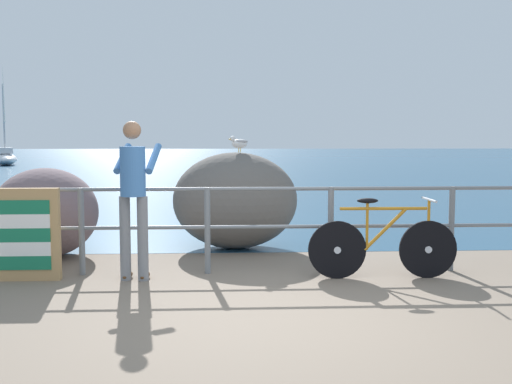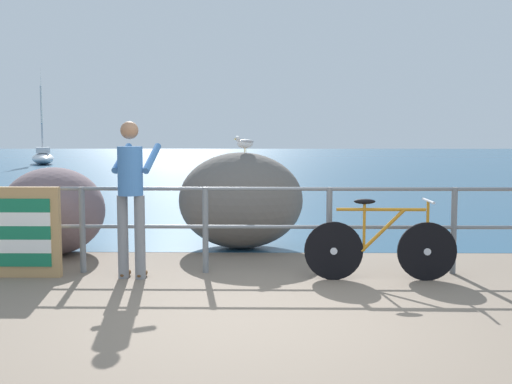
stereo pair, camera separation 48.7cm
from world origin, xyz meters
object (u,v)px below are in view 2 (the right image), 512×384
(person_at_railing, at_px, (131,191))
(seagull, at_px, (245,143))
(sailboat, at_px, (43,153))
(folded_deckchair_stack, at_px, (24,232))
(breakwater_boulder_left, at_px, (53,211))
(bicycle, at_px, (381,246))
(breakwater_boulder_main, at_px, (241,200))

(person_at_railing, xyz_separation_m, seagull, (1.22, 1.89, 0.54))
(seagull, relative_size, sailboat, 0.05)
(folded_deckchair_stack, height_order, seagull, seagull)
(folded_deckchair_stack, xyz_separation_m, breakwater_boulder_left, (-0.14, 1.36, 0.08))
(bicycle, relative_size, seagull, 5.28)
(bicycle, height_order, folded_deckchair_stack, folded_deckchair_stack)
(breakwater_boulder_main, height_order, seagull, seagull)
(bicycle, xyz_separation_m, person_at_railing, (-2.81, 0.07, 0.60))
(breakwater_boulder_main, height_order, sailboat, sailboat)
(breakwater_boulder_left, xyz_separation_m, sailboat, (-11.06, 29.21, 0.11))
(folded_deckchair_stack, bearing_deg, breakwater_boulder_main, 37.91)
(bicycle, xyz_separation_m, folded_deckchair_stack, (-4.06, 0.10, 0.13))
(bicycle, height_order, person_at_railing, person_at_railing)
(sailboat, bearing_deg, bicycle, -175.77)
(folded_deckchair_stack, relative_size, breakwater_boulder_left, 0.71)
(bicycle, bearing_deg, breakwater_boulder_main, 130.94)
(person_at_railing, relative_size, folded_deckchair_stack, 1.71)
(person_at_railing, bearing_deg, bicycle, -84.61)
(person_at_railing, distance_m, seagull, 2.31)
(person_at_railing, bearing_deg, sailboat, 28.98)
(seagull, height_order, sailboat, sailboat)
(person_at_railing, relative_size, breakwater_boulder_left, 1.21)
(bicycle, height_order, breakwater_boulder_left, breakwater_boulder_left)
(person_at_railing, xyz_separation_m, breakwater_boulder_left, (-1.39, 1.38, -0.39))
(bicycle, xyz_separation_m, sailboat, (-15.26, 30.66, 0.32))
(bicycle, height_order, seagull, seagull)
(bicycle, distance_m, folded_deckchair_stack, 4.06)
(bicycle, relative_size, breakwater_boulder_left, 1.16)
(breakwater_boulder_main, distance_m, seagull, 0.84)
(breakwater_boulder_left, relative_size, sailboat, 0.24)
(person_at_railing, distance_m, breakwater_boulder_main, 2.25)
(breakwater_boulder_left, relative_size, seagull, 4.56)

